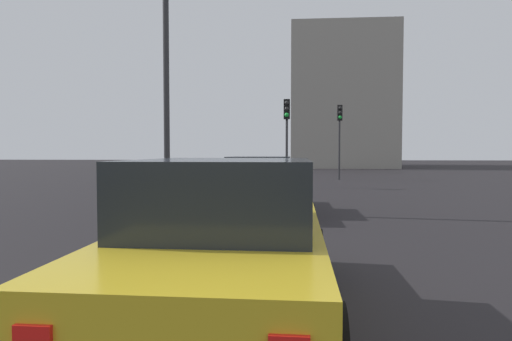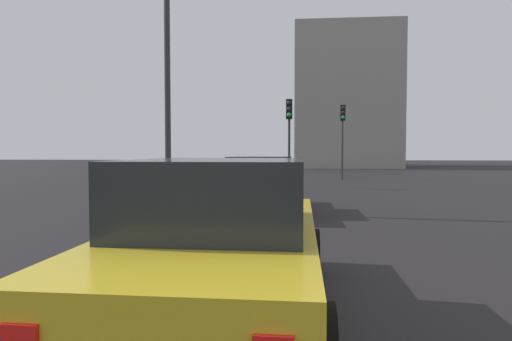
% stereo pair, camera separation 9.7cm
% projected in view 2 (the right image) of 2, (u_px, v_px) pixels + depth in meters
% --- Properties ---
extents(ground_plane, '(160.00, 160.00, 0.20)m').
position_uv_depth(ground_plane, '(205.00, 328.00, 4.33)').
color(ground_plane, black).
extents(car_beige_lead, '(4.83, 2.09, 1.52)m').
position_uv_depth(car_beige_lead, '(261.00, 185.00, 12.03)').
color(car_beige_lead, tan).
rests_on(car_beige_lead, ground_plane).
extents(car_yellow_second, '(4.57, 2.07, 1.58)m').
position_uv_depth(car_yellow_second, '(223.00, 241.00, 4.34)').
color(car_yellow_second, gold).
rests_on(car_yellow_second, ground_plane).
extents(traffic_light_near_left, '(0.32, 0.30, 4.36)m').
position_uv_depth(traffic_light_near_left, '(343.00, 126.00, 25.35)').
color(traffic_light_near_left, '#2D2D30').
rests_on(traffic_light_near_left, ground_plane).
extents(traffic_light_near_right, '(0.32, 0.29, 4.03)m').
position_uv_depth(traffic_light_near_right, '(289.00, 124.00, 19.83)').
color(traffic_light_near_right, '#2D2D30').
rests_on(traffic_light_near_right, ground_plane).
extents(street_lamp_kerbside, '(0.56, 0.36, 9.03)m').
position_uv_depth(street_lamp_kerbside, '(167.00, 21.00, 11.80)').
color(street_lamp_kerbside, '#2D2D30').
rests_on(street_lamp_kerbside, ground_plane).
extents(building_facade_left, '(15.19, 10.38, 14.13)m').
position_uv_depth(building_facade_left, '(341.00, 103.00, 48.41)').
color(building_facade_left, gray).
rests_on(building_facade_left, ground_plane).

